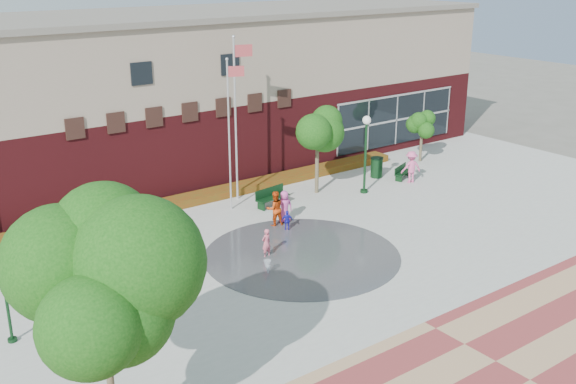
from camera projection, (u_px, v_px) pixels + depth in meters
ground at (348, 281)px, 26.48m from camera, size 120.00×120.00×0.00m
plaza_concrete at (288, 248)px, 29.52m from camera, size 46.00×18.00×0.01m
paver_band at (496, 362)px, 21.17m from camera, size 46.00×6.00×0.01m
splash_pad at (302, 255)px, 28.76m from camera, size 8.40×8.40×0.01m
library_building at (147, 96)px, 38.24m from camera, size 44.40×10.40×9.20m
flower_bed at (202, 201)px, 35.30m from camera, size 26.00×1.20×0.40m
flagpole_left at (230, 127)px, 32.74m from camera, size 0.84×0.38×7.62m
flagpole_right at (236, 110)px, 34.03m from camera, size 1.02×0.34×8.50m
lamp_left at (4, 288)px, 21.62m from camera, size 0.34×0.34×3.22m
lamp_right at (366, 146)px, 35.65m from camera, size 0.45×0.45×4.25m
bench_left at (120, 236)px, 30.14m from camera, size 1.63×0.57×0.81m
bench_mid at (272, 201)px, 34.41m from camera, size 2.00×0.83×0.97m
bench_right at (403, 175)px, 38.74m from camera, size 1.62×0.99×0.79m
trash_can at (377, 167)px, 38.90m from camera, size 0.73×0.73×1.20m
tree_big_left at (100, 278)px, 15.78m from camera, size 4.28×4.28×6.85m
tree_mid at (318, 129)px, 35.34m from camera, size 2.90×2.90×4.89m
tree_small_right at (422, 125)px, 41.42m from camera, size 1.89×1.89×3.22m
water_jet_a at (268, 275)px, 27.00m from camera, size 0.31×0.31×0.60m
water_jet_b at (268, 275)px, 26.98m from camera, size 0.17×0.17×0.39m
child_splash at (266, 243)px, 28.44m from camera, size 0.50×0.37×1.27m
adult_red at (275, 209)px, 31.73m from camera, size 0.97×0.83×1.72m
adult_pink at (284, 207)px, 32.17m from camera, size 0.90×0.75×1.58m
child_blue at (287, 221)px, 31.27m from camera, size 0.62×0.49×0.98m
person_bench at (411, 167)px, 37.90m from camera, size 1.33×1.00×1.83m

